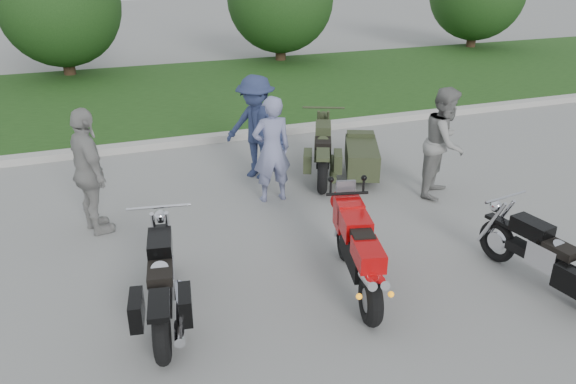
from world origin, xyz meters
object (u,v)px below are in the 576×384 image
object	(u,v)px
cruiser_left	(163,286)
person_stripe	(272,150)
sportbike_red	(358,250)
cruiser_sidecar	(346,156)
person_grey	(444,142)
person_back	(89,172)
cruiser_right	(552,261)
person_denim	(256,128)

from	to	relation	value
cruiser_left	person_stripe	xyz separation A→B (m)	(2.17, 2.66, 0.45)
sportbike_red	cruiser_sidecar	distance (m)	3.63
person_grey	person_back	xyz separation A→B (m)	(-5.55, 0.56, 0.02)
cruiser_right	cruiser_sidecar	bearing A→B (deg)	91.35
cruiser_left	cruiser_sidecar	distance (m)	4.86
person_stripe	person_denim	size ratio (longest dim) A/B	0.95
sportbike_red	person_back	distance (m)	3.99
person_grey	person_back	distance (m)	5.57
cruiser_left	person_denim	bearing A→B (deg)	68.17
cruiser_right	person_grey	bearing A→B (deg)	72.50
cruiser_sidecar	person_grey	world-z (taller)	person_grey
cruiser_sidecar	person_denim	xyz separation A→B (m)	(-1.48, 0.59, 0.51)
cruiser_right	person_denim	size ratio (longest dim) A/B	1.11
cruiser_sidecar	person_denim	world-z (taller)	person_denim
cruiser_left	cruiser_right	world-z (taller)	cruiser_left
person_stripe	person_back	bearing A→B (deg)	3.81
cruiser_sidecar	person_denim	bearing A→B (deg)	-178.46
person_grey	person_denim	size ratio (longest dim) A/B	0.98
person_back	cruiser_left	bearing A→B (deg)	177.29
person_grey	person_back	size ratio (longest dim) A/B	0.98
sportbike_red	person_back	world-z (taller)	person_back
cruiser_left	person_stripe	world-z (taller)	person_stripe
person_denim	person_stripe	bearing A→B (deg)	-43.68
cruiser_sidecar	person_stripe	distance (m)	1.68
cruiser_right	person_stripe	distance (m)	4.39
cruiser_left	person_grey	distance (m)	5.32
cruiser_left	cruiser_right	bearing A→B (deg)	-3.67
person_stripe	person_denim	xyz separation A→B (m)	(0.06, 1.05, 0.05)
cruiser_right	person_back	xyz separation A→B (m)	(-5.12, 3.52, 0.53)
cruiser_right	person_denim	world-z (taller)	person_denim
sportbike_red	cruiser_sidecar	size ratio (longest dim) A/B	0.91
cruiser_left	person_back	world-z (taller)	person_back
person_stripe	cruiser_sidecar	bearing A→B (deg)	-163.39
cruiser_sidecar	person_back	xyz separation A→B (m)	(-4.34, -0.63, 0.52)
person_denim	sportbike_red	bearing A→B (deg)	-39.39
sportbike_red	cruiser_left	distance (m)	2.31
person_grey	sportbike_red	bearing A→B (deg)	177.05
person_stripe	person_back	xyz separation A→B (m)	(-2.79, -0.18, 0.06)
sportbike_red	person_denim	distance (m)	3.95
cruiser_right	person_denim	bearing A→B (deg)	106.21
cruiser_right	person_back	distance (m)	6.23
cruiser_left	person_grey	world-z (taller)	person_grey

